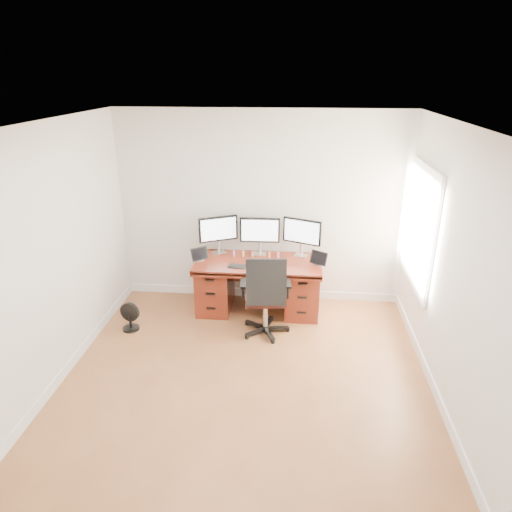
# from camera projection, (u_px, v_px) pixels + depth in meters

# --- Properties ---
(ground) EXTENTS (4.50, 4.50, 0.00)m
(ground) POSITION_uv_depth(u_px,v_px,m) (243.00, 393.00, 4.78)
(ground) COLOR brown
(ground) RESTS_ON ground
(back_wall) EXTENTS (4.00, 0.10, 2.70)m
(back_wall) POSITION_uv_depth(u_px,v_px,m) (261.00, 209.00, 6.34)
(back_wall) COLOR silver
(back_wall) RESTS_ON ground
(right_wall) EXTENTS (0.10, 4.50, 2.70)m
(right_wall) POSITION_uv_depth(u_px,v_px,m) (458.00, 280.00, 4.19)
(right_wall) COLOR silver
(right_wall) RESTS_ON ground
(desk) EXTENTS (1.70, 0.80, 0.75)m
(desk) POSITION_uv_depth(u_px,v_px,m) (258.00, 284.00, 6.31)
(desk) COLOR #5F2013
(desk) RESTS_ON ground
(office_chair) EXTENTS (0.65, 0.64, 1.10)m
(office_chair) POSITION_uv_depth(u_px,v_px,m) (265.00, 309.00, 5.73)
(office_chair) COLOR black
(office_chair) RESTS_ON ground
(floor_fan) EXTENTS (0.26, 0.22, 0.37)m
(floor_fan) POSITION_uv_depth(u_px,v_px,m) (130.00, 317.00, 5.89)
(floor_fan) COLOR black
(floor_fan) RESTS_ON ground
(monitor_left) EXTENTS (0.51, 0.27, 0.53)m
(monitor_left) POSITION_uv_depth(u_px,v_px,m) (218.00, 230.00, 6.32)
(monitor_left) COLOR silver
(monitor_left) RESTS_ON desk
(monitor_center) EXTENTS (0.55, 0.15, 0.53)m
(monitor_center) POSITION_uv_depth(u_px,v_px,m) (260.00, 231.00, 6.28)
(monitor_center) COLOR silver
(monitor_center) RESTS_ON desk
(monitor_right) EXTENTS (0.52, 0.25, 0.53)m
(monitor_right) POSITION_uv_depth(u_px,v_px,m) (302.00, 233.00, 6.23)
(monitor_right) COLOR silver
(monitor_right) RESTS_ON desk
(tablet_left) EXTENTS (0.23, 0.20, 0.19)m
(tablet_left) POSITION_uv_depth(u_px,v_px,m) (199.00, 255.00, 6.14)
(tablet_left) COLOR silver
(tablet_left) RESTS_ON desk
(tablet_right) EXTENTS (0.24, 0.19, 0.19)m
(tablet_right) POSITION_uv_depth(u_px,v_px,m) (319.00, 259.00, 6.01)
(tablet_right) COLOR silver
(tablet_right) RESTS_ON desk
(keyboard) EXTENTS (0.26, 0.12, 0.01)m
(keyboard) POSITION_uv_depth(u_px,v_px,m) (260.00, 265.00, 6.03)
(keyboard) COLOR white
(keyboard) RESTS_ON desk
(trackpad) EXTENTS (0.16, 0.16, 0.01)m
(trackpad) POSITION_uv_depth(u_px,v_px,m) (275.00, 268.00, 5.92)
(trackpad) COLOR silver
(trackpad) RESTS_ON desk
(drawing_tablet) EXTENTS (0.24, 0.17, 0.01)m
(drawing_tablet) POSITION_uv_depth(u_px,v_px,m) (237.00, 266.00, 5.99)
(drawing_tablet) COLOR black
(drawing_tablet) RESTS_ON desk
(phone) EXTENTS (0.12, 0.07, 0.01)m
(phone) POSITION_uv_depth(u_px,v_px,m) (261.00, 262.00, 6.11)
(phone) COLOR black
(phone) RESTS_ON desk
(figurine_purple) EXTENTS (0.03, 0.03, 0.09)m
(figurine_purple) POSITION_uv_depth(u_px,v_px,m) (234.00, 253.00, 6.30)
(figurine_purple) COLOR #A36BCD
(figurine_purple) RESTS_ON desk
(figurine_yellow) EXTENTS (0.03, 0.03, 0.09)m
(figurine_yellow) POSITION_uv_depth(u_px,v_px,m) (243.00, 253.00, 6.29)
(figurine_yellow) COLOR tan
(figurine_yellow) RESTS_ON desk
(figurine_brown) EXTENTS (0.03, 0.03, 0.09)m
(figurine_brown) POSITION_uv_depth(u_px,v_px,m) (252.00, 254.00, 6.28)
(figurine_brown) COLOR brown
(figurine_brown) RESTS_ON desk
(figurine_orange) EXTENTS (0.03, 0.03, 0.09)m
(figurine_orange) POSITION_uv_depth(u_px,v_px,m) (269.00, 254.00, 6.26)
(figurine_orange) COLOR #E98149
(figurine_orange) RESTS_ON desk
(figurine_pink) EXTENTS (0.03, 0.03, 0.09)m
(figurine_pink) POSITION_uv_depth(u_px,v_px,m) (278.00, 255.00, 6.25)
(figurine_pink) COLOR pink
(figurine_pink) RESTS_ON desk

